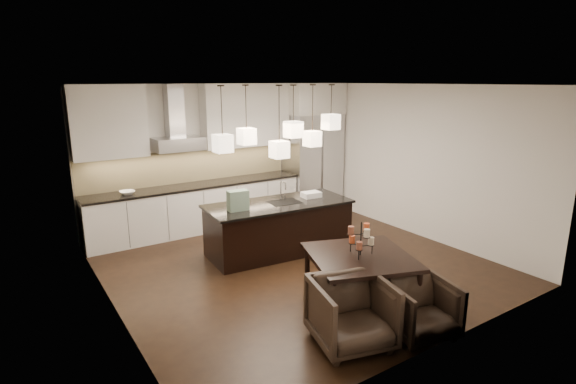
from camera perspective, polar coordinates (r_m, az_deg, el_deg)
floor at (r=7.29m, az=0.88°, el=-9.20°), size 5.50×5.50×0.02m
ceiling at (r=6.70m, az=0.97°, el=13.55°), size 5.50×5.50×0.02m
wall_back at (r=9.23m, az=-8.84°, el=4.73°), size 5.50×0.02×2.80m
wall_front at (r=4.91m, az=19.47°, el=-4.16°), size 5.50×0.02×2.80m
wall_left at (r=5.81m, az=-22.17°, el=-1.66°), size 0.02×5.50×2.80m
wall_right at (r=8.69m, az=16.15°, el=3.77°), size 0.02×5.50×2.80m
refrigerator at (r=10.02m, az=3.14°, el=3.72°), size 1.20×0.72×2.15m
fridge_panel at (r=9.86m, az=3.25°, el=11.75°), size 1.26×0.72×0.65m
lower_cabinets at (r=8.90m, az=-11.36°, el=-2.07°), size 4.21×0.62×0.88m
countertop at (r=8.78m, az=-11.50°, el=0.82°), size 4.21×0.66×0.04m
backsplash at (r=8.99m, az=-12.33°, el=3.26°), size 4.21×0.02×0.63m
upper_cab_left at (r=8.30m, az=-21.89°, el=8.26°), size 1.25×0.35×1.25m
upper_cab_right at (r=9.21m, az=-5.35°, el=9.68°), size 1.85×0.35×1.25m
hood_canopy at (r=8.58m, az=-13.76°, el=5.96°), size 0.90×0.52×0.24m
hood_chimney at (r=8.62m, az=-14.25°, el=9.98°), size 0.30×0.28×0.96m
fruit_bowl at (r=8.34m, az=-19.74°, el=-0.07°), size 0.26×0.26×0.06m
island_body at (r=7.65m, az=-1.20°, el=-4.64°), size 2.43×1.13×0.83m
island_top at (r=7.52m, az=-1.21°, el=-1.51°), size 2.51×1.21×0.04m
faucet at (r=7.60m, az=-0.92°, el=0.20°), size 0.11×0.23×0.36m
tote_bag at (r=7.09m, az=-6.38°, el=-1.07°), size 0.33×0.20×0.32m
food_container at (r=7.87m, az=2.95°, el=-0.33°), size 0.34×0.25×0.09m
dining_table at (r=5.90m, az=9.01°, el=-11.22°), size 1.57×1.57×0.74m
candelabra at (r=5.67m, az=9.24°, el=-5.88°), size 0.45×0.45×0.43m
candle_a at (r=5.74m, az=10.50°, el=-6.13°), size 0.10×0.10×0.10m
candle_b at (r=5.76m, az=8.14°, el=-5.94°), size 0.10×0.10×0.10m
candle_c at (r=5.56m, az=9.03°, el=-6.74°), size 0.10×0.10×0.10m
candle_d at (r=5.75m, az=9.94°, el=-4.40°), size 0.10×0.10×0.10m
candle_e at (r=5.61m, az=8.00°, el=-4.82°), size 0.10×0.10×0.10m
candle_f at (r=5.53m, az=9.98°, el=-5.16°), size 0.10×0.10×0.10m
armchair_left at (r=5.15m, az=8.06°, el=-14.98°), size 1.00×1.02×0.76m
armchair_right at (r=5.52m, az=16.53°, el=-13.99°), size 0.86×0.87×0.66m
pendant_a at (r=6.61m, az=-8.29°, el=6.12°), size 0.24×0.24×0.26m
pendant_b at (r=7.19m, az=-5.28°, el=7.05°), size 0.24×0.24×0.26m
pendant_c at (r=7.25m, az=0.67°, el=7.94°), size 0.24×0.24×0.26m
pendant_d at (r=7.69m, az=3.09°, el=6.78°), size 0.24×0.24×0.26m
pendant_e at (r=7.74m, az=5.46°, el=8.85°), size 0.24×0.24×0.26m
pendant_f at (r=6.91m, az=-1.11°, el=5.41°), size 0.24×0.24×0.26m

